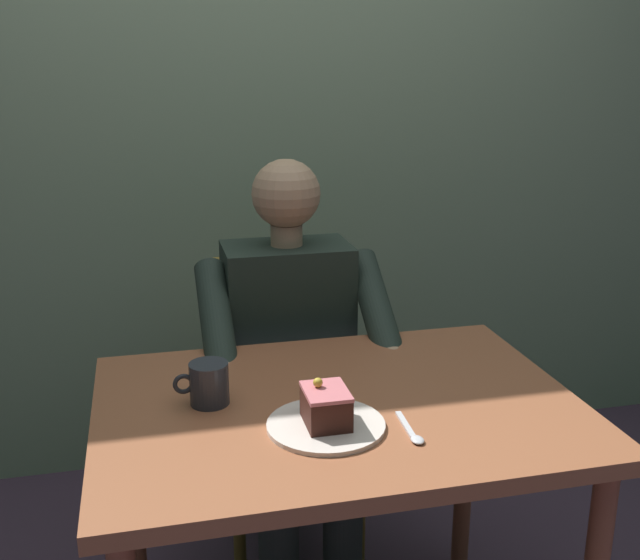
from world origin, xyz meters
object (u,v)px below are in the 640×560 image
Objects in this scene: cake_slice at (326,406)px; dessert_spoon at (412,433)px; chair at (283,388)px; coffee_cup at (208,383)px; seated_person at (293,368)px; dining_table at (338,439)px.

dessert_spoon is (-0.16, 0.07, -0.04)m from cake_slice.
cake_slice is at bearing 85.99° from chair.
cake_slice is at bearing 142.86° from coffee_cup.
cake_slice is 0.92× the size of coffee_cup.
cake_slice is at bearing 84.85° from seated_person.
dessert_spoon is at bearing 97.08° from chair.
chair is 8.01× the size of cake_slice.
dining_table is at bearing -116.11° from cake_slice.
seated_person is 10.04× the size of coffee_cup.
seated_person is at bearing -121.95° from coffee_cup.
dining_table is 0.87× the size of seated_person.
chair is at bearing -90.00° from dining_table.
dessert_spoon is (-0.38, 0.24, -0.04)m from coffee_cup.
seated_person is (0.00, 0.17, 0.14)m from chair.
seated_person is 8.46× the size of dessert_spoon.
dessert_spoon is at bearing 120.33° from dining_table.
dining_table is at bearing 90.00° from seated_person.
coffee_cup is at bearing -37.14° from cake_slice.
seated_person is 0.55m from coffee_cup.
chair is 7.34× the size of coffee_cup.
chair reaches higher than cake_slice.
seated_person reaches higher than dessert_spoon.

